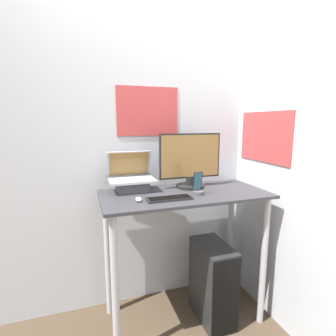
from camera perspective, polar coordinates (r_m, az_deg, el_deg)
name	(u,v)px	position (r m, az deg, el deg)	size (l,w,h in m)	color
wall_back	(168,141)	(2.10, 0.03, 5.87)	(6.00, 0.06, 2.60)	silver
wall_side_right	(295,146)	(1.90, 25.84, 4.42)	(0.06, 6.00, 2.60)	silver
desk	(184,219)	(1.88, 3.55, -11.07)	(1.14, 0.55, 0.97)	#333338
laptop	(132,181)	(1.87, -7.90, -2.71)	(0.32, 0.24, 0.27)	#4C4C51
monitor	(190,163)	(1.94, 4.86, 1.04)	(0.47, 0.21, 0.40)	black
keyboard	(169,198)	(1.66, 0.28, -6.65)	(0.29, 0.10, 0.02)	black
mouse	(139,199)	(1.63, -6.40, -6.80)	(0.04, 0.06, 0.03)	white
cell_phone	(198,189)	(1.77, 6.51, -4.52)	(0.07, 0.07, 0.16)	#4C4C51
computer_tower	(213,282)	(2.13, 9.69, -23.23)	(0.21, 0.39, 0.58)	black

